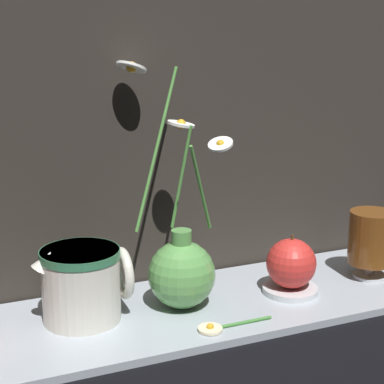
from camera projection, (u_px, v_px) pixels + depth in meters
ground_plane at (196, 312)px, 1.01m from camera, size 6.00×6.00×0.00m
shelf at (196, 309)px, 1.01m from camera, size 0.83×0.25×0.01m
vase_with_flowers at (181, 268)px, 0.99m from camera, size 0.14×0.19×0.38m
ceramic_pitcher at (83, 281)px, 0.94m from camera, size 0.14×0.12×0.12m
tea_glass at (372, 239)px, 1.10m from camera, size 0.08×0.08×0.12m
saucer_plate at (290, 290)px, 1.05m from camera, size 0.09×0.09×0.01m
orange_fruit at (291, 263)px, 1.04m from camera, size 0.08×0.08×0.09m
loose_daisy at (219, 327)px, 0.93m from camera, size 0.12×0.04×0.01m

